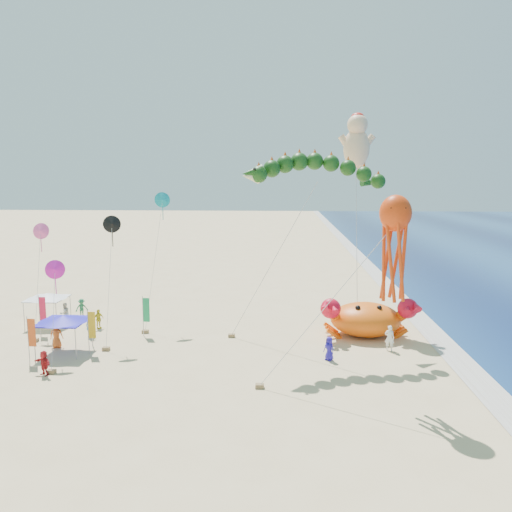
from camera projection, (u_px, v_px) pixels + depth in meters
The scene contains 11 objects.
ground at pixel (282, 349), 35.96m from camera, with size 320.00×320.00×0.00m, color #D1B784.
foam_strip at pixel (452, 353), 35.27m from camera, with size 320.00×320.00×0.00m, color silver.
crab_inflatable at pixel (366, 318), 38.87m from camera, with size 7.39×4.81×3.24m.
dragon_kite at pixel (315, 175), 35.28m from camera, with size 11.73×5.72×13.65m.
cherub_kite at pixel (357, 141), 42.07m from camera, with size 2.23×5.69×17.67m.
octopus_kite at pixel (394, 240), 26.86m from camera, with size 8.41×1.63×11.34m.
canopy_blue at pixel (63, 319), 35.04m from camera, with size 3.42×3.42×2.71m.
canopy_white at pixel (47, 296), 41.81m from camera, with size 3.25×3.25×2.71m.
feather_flags at pixel (79, 320), 36.37m from camera, with size 8.76×6.21×3.20m.
beachgoers at pixel (118, 329), 38.06m from camera, with size 27.07×14.24×1.89m.
small_kites at pixel (94, 241), 37.79m from camera, with size 10.55×12.64×11.13m.
Camera 1 is at (0.11, -34.56, 12.14)m, focal length 35.00 mm.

